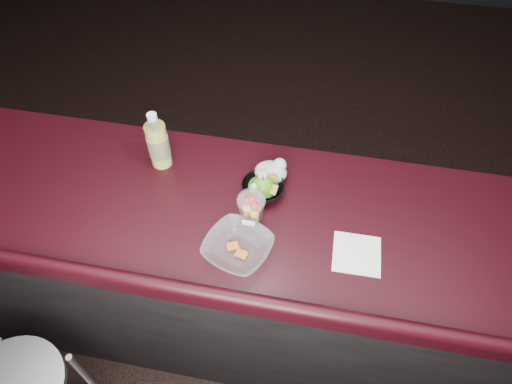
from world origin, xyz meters
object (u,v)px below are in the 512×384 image
(lemonade_bottle, at_px, (158,144))
(takeout_bowl, at_px, (238,247))
(fruit_cup, at_px, (251,208))
(snack_bowl, at_px, (263,188))
(green_apple, at_px, (263,186))

(lemonade_bottle, bearing_deg, takeout_bowl, -42.22)
(fruit_cup, relative_size, takeout_bowl, 0.51)
(snack_bowl, bearing_deg, fruit_cup, -97.38)
(lemonade_bottle, distance_m, fruit_cup, 0.45)
(green_apple, height_order, takeout_bowl, green_apple)
(lemonade_bottle, relative_size, takeout_bowl, 0.89)
(green_apple, distance_m, takeout_bowl, 0.27)
(takeout_bowl, bearing_deg, fruit_cup, 82.22)
(fruit_cup, distance_m, green_apple, 0.13)
(green_apple, relative_size, snack_bowl, 0.50)
(lemonade_bottle, relative_size, snack_bowl, 1.39)
(fruit_cup, distance_m, takeout_bowl, 0.15)
(snack_bowl, xyz_separation_m, takeout_bowl, (-0.04, -0.27, -0.00))
(green_apple, height_order, snack_bowl, green_apple)
(snack_bowl, distance_m, takeout_bowl, 0.27)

